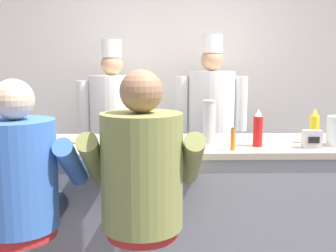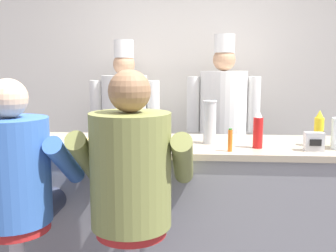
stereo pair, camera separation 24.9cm
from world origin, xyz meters
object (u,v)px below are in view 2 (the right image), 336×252
(coffee_mug_tan, at_px, (114,136))
(napkin_dispenser_chrome, at_px, (314,142))
(cup_stack_steel, at_px, (210,122))
(cook_in_whites_near, at_px, (125,122))
(cook_in_whites_far, at_px, (223,120))
(breakfast_plate, at_px, (81,142))
(ketchup_bottle_red, at_px, (258,130))
(diner_seated_olive, at_px, (132,177))
(hot_sauce_bottle_orange, at_px, (230,140))
(diner_seated_blue, at_px, (16,179))
(cereal_bowl, at_px, (177,143))
(mustard_bottle_yellow, at_px, (319,129))

(coffee_mug_tan, distance_m, napkin_dispenser_chrome, 1.31)
(cup_stack_steel, xyz_separation_m, cook_in_whites_near, (-0.79, 1.13, -0.17))
(cook_in_whites_near, relative_size, cook_in_whites_far, 0.97)
(coffee_mug_tan, height_order, cup_stack_steel, cup_stack_steel)
(breakfast_plate, relative_size, cook_in_whites_near, 0.14)
(ketchup_bottle_red, bearing_deg, diner_seated_olive, -145.93)
(hot_sauce_bottle_orange, height_order, cup_stack_steel, cup_stack_steel)
(cook_in_whites_near, bearing_deg, cup_stack_steel, -55.02)
(diner_seated_blue, relative_size, cook_in_whites_near, 0.82)
(diner_seated_blue, bearing_deg, napkin_dispenser_chrome, 14.31)
(coffee_mug_tan, bearing_deg, breakfast_plate, -156.43)
(cook_in_whites_near, xyz_separation_m, cook_in_whites_far, (0.96, 0.04, 0.03))
(cup_stack_steel, bearing_deg, napkin_dispenser_chrome, -16.44)
(cup_stack_steel, distance_m, cook_in_whites_far, 1.19)
(ketchup_bottle_red, height_order, hot_sauce_bottle_orange, ketchup_bottle_red)
(hot_sauce_bottle_orange, bearing_deg, cup_stack_steel, 116.21)
(cook_in_whites_near, bearing_deg, cereal_bowl, -65.38)
(hot_sauce_bottle_orange, height_order, breakfast_plate, hot_sauce_bottle_orange)
(mustard_bottle_yellow, distance_m, coffee_mug_tan, 1.37)
(cup_stack_steel, bearing_deg, mustard_bottle_yellow, -2.52)
(hot_sauce_bottle_orange, xyz_separation_m, coffee_mug_tan, (-0.78, 0.25, -0.03))
(ketchup_bottle_red, bearing_deg, cereal_bowl, -179.08)
(napkin_dispenser_chrome, height_order, diner_seated_olive, diner_seated_olive)
(cook_in_whites_far, bearing_deg, ketchup_bottle_red, -83.87)
(ketchup_bottle_red, bearing_deg, napkin_dispenser_chrome, -10.50)
(mustard_bottle_yellow, xyz_separation_m, breakfast_plate, (-1.58, -0.05, -0.10))
(cup_stack_steel, bearing_deg, coffee_mug_tan, 179.23)
(breakfast_plate, relative_size, coffee_mug_tan, 1.95)
(mustard_bottle_yellow, xyz_separation_m, cook_in_whites_near, (-1.51, 1.17, -0.13))
(cook_in_whites_far, bearing_deg, diner_seated_olive, -108.36)
(diner_seated_blue, relative_size, cook_in_whites_far, 0.80)
(diner_seated_blue, height_order, cook_in_whites_near, cook_in_whites_near)
(napkin_dispenser_chrome, distance_m, cook_in_whites_near, 1.95)
(breakfast_plate, bearing_deg, napkin_dispenser_chrome, -4.03)
(diner_seated_blue, bearing_deg, ketchup_bottle_red, 19.90)
(coffee_mug_tan, bearing_deg, hot_sauce_bottle_orange, -17.93)
(hot_sauce_bottle_orange, distance_m, cook_in_whites_far, 1.41)
(breakfast_plate, distance_m, coffee_mug_tan, 0.23)
(breakfast_plate, distance_m, cook_in_whites_near, 1.22)
(napkin_dispenser_chrome, bearing_deg, hot_sauce_bottle_orange, -174.06)
(ketchup_bottle_red, distance_m, cook_in_whites_near, 1.68)
(breakfast_plate, bearing_deg, hot_sauce_bottle_orange, -9.23)
(cereal_bowl, bearing_deg, breakfast_plate, 175.43)
(cereal_bowl, xyz_separation_m, coffee_mug_tan, (-0.45, 0.14, 0.02))
(ketchup_bottle_red, distance_m, cup_stack_steel, 0.33)
(mustard_bottle_yellow, distance_m, cereal_bowl, 0.93)
(napkin_dispenser_chrome, bearing_deg, cook_in_whites_far, 109.25)
(hot_sauce_bottle_orange, bearing_deg, napkin_dispenser_chrome, 5.94)
(cup_stack_steel, xyz_separation_m, diner_seated_olive, (-0.43, -0.62, -0.22))
(cook_in_whites_far, bearing_deg, hot_sauce_bottle_orange, -91.85)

